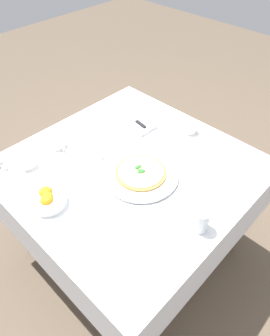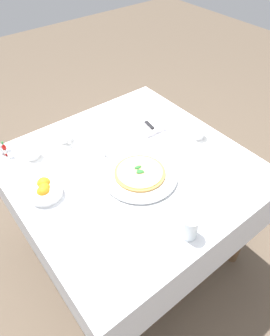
{
  "view_description": "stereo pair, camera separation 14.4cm",
  "coord_description": "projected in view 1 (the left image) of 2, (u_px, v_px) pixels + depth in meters",
  "views": [
    {
      "loc": [
        -0.76,
        0.75,
        1.75
      ],
      "look_at": [
        -0.04,
        0.0,
        0.75
      ],
      "focal_mm": 32.72,
      "sensor_mm": 36.0,
      "label": 1
    },
    {
      "loc": [
        -0.86,
        0.64,
        1.75
      ],
      "look_at": [
        -0.04,
        0.0,
        0.75
      ],
      "focal_mm": 32.72,
      "sensor_mm": 36.0,
      "label": 2
    }
  ],
  "objects": [
    {
      "name": "citrus_bowl",
      "position": [
        48.0,
        199.0,
        1.29
      ],
      "size": [
        0.15,
        0.15,
        0.07
      ],
      "color": "white",
      "rests_on": "dining_table"
    },
    {
      "name": "coffee_cup_left_edge",
      "position": [
        27.0,
        162.0,
        1.45
      ],
      "size": [
        0.13,
        0.13,
        0.07
      ],
      "color": "white",
      "rests_on": "dining_table"
    },
    {
      "name": "pizza",
      "position": [
        141.0,
        172.0,
        1.41
      ],
      "size": [
        0.24,
        0.24,
        0.02
      ],
      "color": "#C68E47",
      "rests_on": "pizza_plate"
    },
    {
      "name": "menu_card",
      "position": [
        98.0,
        150.0,
        1.52
      ],
      "size": [
        0.09,
        0.03,
        0.06
      ],
      "rotation": [
        0.0,
        0.0,
        2.85
      ],
      "color": "white",
      "rests_on": "dining_table"
    },
    {
      "name": "coffee_cup_far_right",
      "position": [
        58.0,
        144.0,
        1.56
      ],
      "size": [
        0.13,
        0.13,
        0.06
      ],
      "color": "white",
      "rests_on": "dining_table"
    },
    {
      "name": "water_glass_near_left",
      "position": [
        201.0,
        221.0,
        1.19
      ],
      "size": [
        0.07,
        0.07,
        0.1
      ],
      "color": "white",
      "rests_on": "dining_table"
    },
    {
      "name": "pizza_plate",
      "position": [
        141.0,
        174.0,
        1.42
      ],
      "size": [
        0.35,
        0.35,
        0.02
      ],
      "color": "white",
      "rests_on": "dining_table"
    },
    {
      "name": "dining_table",
      "position": [
        130.0,
        185.0,
        1.57
      ],
      "size": [
        1.09,
        1.09,
        0.73
      ],
      "color": "white",
      "rests_on": "ground_plane"
    },
    {
      "name": "coffee_cup_right_edge",
      "position": [
        189.0,
        128.0,
        1.65
      ],
      "size": [
        0.13,
        0.13,
        0.06
      ],
      "color": "white",
      "rests_on": "dining_table"
    },
    {
      "name": "dinner_knife",
      "position": [
        135.0,
        120.0,
        1.71
      ],
      "size": [
        0.2,
        0.05,
        0.01
      ],
      "rotation": [
        0.0,
        0.0,
        -0.15
      ],
      "color": "silver",
      "rests_on": "napkin_folded"
    },
    {
      "name": "napkin_folded",
      "position": [
        135.0,
        122.0,
        1.72
      ],
      "size": [
        0.23,
        0.14,
        0.02
      ],
      "rotation": [
        0.0,
        0.0,
        -0.05
      ],
      "color": "white",
      "rests_on": "dining_table"
    },
    {
      "name": "ground_plane",
      "position": [
        131.0,
        248.0,
        1.98
      ],
      "size": [
        8.0,
        8.0,
        0.0
      ],
      "primitive_type": "plane",
      "color": "brown"
    },
    {
      "name": "pepper_shaker",
      "position": [
        3.0,
        165.0,
        1.45
      ],
      "size": [
        0.03,
        0.03,
        0.06
      ],
      "color": "white",
      "rests_on": "dining_table"
    }
  ]
}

